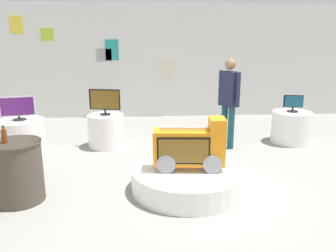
% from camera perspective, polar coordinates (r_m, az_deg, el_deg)
% --- Properties ---
extents(ground_plane, '(30.00, 30.00, 0.00)m').
position_cam_1_polar(ground_plane, '(5.01, 5.56, -9.93)').
color(ground_plane, gray).
extents(back_wall_display, '(12.72, 0.13, 2.91)m').
position_cam_1_polar(back_wall_display, '(9.16, 0.98, 10.66)').
color(back_wall_display, silver).
rests_on(back_wall_display, ground).
extents(main_display_pedestal, '(1.58, 1.58, 0.31)m').
position_cam_1_polar(main_display_pedestal, '(4.84, 3.38, -8.76)').
color(main_display_pedestal, white).
rests_on(main_display_pedestal, ground).
extents(novelty_firetruck_tv, '(0.98, 0.44, 0.72)m').
position_cam_1_polar(novelty_firetruck_tv, '(4.68, 3.67, -3.80)').
color(novelty_firetruck_tv, gray).
rests_on(novelty_firetruck_tv, main_display_pedestal).
extents(display_pedestal_left_rear, '(0.76, 0.76, 0.63)m').
position_cam_1_polar(display_pedestal_left_rear, '(7.34, 19.68, -0.17)').
color(display_pedestal_left_rear, white).
rests_on(display_pedestal_left_rear, ground).
extents(tv_on_left_rear, '(0.38, 0.22, 0.33)m').
position_cam_1_polar(tv_on_left_rear, '(7.24, 20.02, 3.57)').
color(tv_on_left_rear, black).
rests_on(tv_on_left_rear, display_pedestal_left_rear).
extents(display_pedestal_center_rear, '(0.83, 0.83, 0.63)m').
position_cam_1_polar(display_pedestal_center_rear, '(6.77, -23.11, -1.68)').
color(display_pedestal_center_rear, white).
rests_on(display_pedestal_center_rear, ground).
extents(tv_on_center_rear, '(0.59, 0.24, 0.43)m').
position_cam_1_polar(tv_on_center_rear, '(6.65, -23.58, 2.78)').
color(tv_on_center_rear, black).
rests_on(tv_on_center_rear, display_pedestal_center_rear).
extents(display_pedestal_right_rear, '(0.69, 0.69, 0.63)m').
position_cam_1_polar(display_pedestal_right_rear, '(6.75, -10.21, -0.77)').
color(display_pedestal_right_rear, white).
rests_on(display_pedestal_right_rear, ground).
extents(tv_on_right_rear, '(0.59, 0.19, 0.49)m').
position_cam_1_polar(tv_on_right_rear, '(6.62, -10.43, 4.16)').
color(tv_on_right_rear, black).
rests_on(tv_on_right_rear, display_pedestal_right_rear).
extents(side_table_round, '(0.66, 0.66, 0.80)m').
position_cam_1_polar(side_table_round, '(4.83, -23.72, -6.84)').
color(side_table_round, '#4C4238').
rests_on(side_table_round, ground).
extents(bottle_on_side_table, '(0.07, 0.07, 0.22)m').
position_cam_1_polar(bottle_on_side_table, '(4.69, -25.49, -1.49)').
color(bottle_on_side_table, brown).
rests_on(bottle_on_side_table, side_table_round).
extents(shopper_browsing_near_truck, '(0.35, 0.51, 1.69)m').
position_cam_1_polar(shopper_browsing_near_truck, '(6.56, 10.04, 4.79)').
color(shopper_browsing_near_truck, '#194751').
rests_on(shopper_browsing_near_truck, ground).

